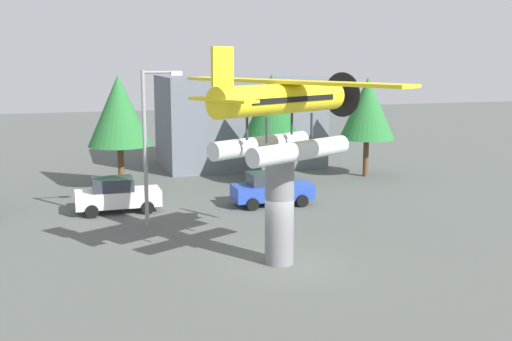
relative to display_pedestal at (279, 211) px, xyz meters
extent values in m
plane|color=#515651|center=(0.00, 0.00, -2.04)|extent=(140.00, 140.00, 0.00)
cylinder|color=slate|center=(0.00, 0.00, 0.00)|extent=(1.10, 1.10, 4.09)
cylinder|color=silver|center=(0.46, -0.89, 2.39)|extent=(4.58, 2.84, 0.70)
cylinder|color=#333338|center=(1.30, 0.11, 3.19)|extent=(0.13, 0.13, 0.90)
cylinder|color=#333338|center=(-0.83, -1.00, 3.19)|extent=(0.13, 0.13, 0.90)
cylinder|color=silver|center=(-0.46, 0.89, 2.39)|extent=(4.58, 2.84, 0.70)
cylinder|color=#333338|center=(0.83, 1.00, 3.19)|extent=(0.13, 0.13, 0.90)
cylinder|color=#333338|center=(-1.30, -0.11, 3.19)|extent=(0.13, 0.13, 0.90)
cylinder|color=yellow|center=(0.00, 0.00, 4.19)|extent=(6.00, 3.85, 1.10)
cube|color=black|center=(0.18, 0.09, 4.19)|extent=(4.37, 3.02, 0.20)
cone|color=#262628|center=(2.88, 1.51, 4.19)|extent=(1.03, 1.10, 0.88)
cylinder|color=black|center=(3.23, 1.69, 4.19)|extent=(0.87, 1.61, 1.80)
cube|color=yellow|center=(0.35, 0.19, 4.80)|extent=(5.79, 9.73, 0.12)
cube|color=yellow|center=(-2.48, -1.30, 4.29)|extent=(1.92, 2.81, 0.10)
cube|color=yellow|center=(-2.48, -1.30, 5.39)|extent=(0.85, 0.52, 1.30)
cube|color=white|center=(-5.14, 9.98, -1.32)|extent=(4.20, 1.70, 0.80)
cube|color=#2D333D|center=(-5.39, 9.98, -0.60)|extent=(2.00, 1.56, 0.64)
cylinder|color=black|center=(-3.79, 9.08, -1.72)|extent=(0.64, 0.22, 0.64)
cylinder|color=black|center=(-3.79, 10.88, -1.72)|extent=(0.64, 0.22, 0.64)
cylinder|color=black|center=(-6.49, 9.08, -1.72)|extent=(0.64, 0.22, 0.64)
cylinder|color=black|center=(-6.49, 10.88, -1.72)|extent=(0.64, 0.22, 0.64)
cube|color=#2847B7|center=(2.78, 9.13, -1.32)|extent=(4.20, 1.70, 0.80)
cube|color=#2D333D|center=(2.53, 9.13, -0.60)|extent=(2.00, 1.56, 0.64)
cylinder|color=black|center=(4.13, 8.23, -1.72)|extent=(0.64, 0.22, 0.64)
cylinder|color=black|center=(4.13, 10.03, -1.72)|extent=(0.64, 0.22, 0.64)
cylinder|color=black|center=(1.43, 8.23, -1.72)|extent=(0.64, 0.22, 0.64)
cylinder|color=black|center=(1.43, 10.03, -1.72)|extent=(0.64, 0.22, 0.64)
cylinder|color=gray|center=(-4.13, 6.62, 1.54)|extent=(0.18, 0.18, 7.16)
cylinder|color=gray|center=(-3.33, 6.62, 5.02)|extent=(1.60, 0.12, 0.12)
cube|color=silver|center=(-2.63, 6.62, 4.97)|extent=(0.50, 0.28, 0.20)
cube|color=slate|center=(4.50, 22.00, 1.15)|extent=(10.94, 7.48, 6.39)
cylinder|color=brown|center=(-4.44, 15.77, -0.76)|extent=(0.36, 0.36, 2.57)
cone|color=#287033|center=(-4.44, 15.77, 2.59)|extent=(3.72, 3.72, 4.13)
cylinder|color=brown|center=(4.68, 15.01, -1.12)|extent=(0.36, 0.36, 1.84)
cone|color=#1E6028|center=(4.68, 15.01, 2.22)|extent=(4.36, 4.36, 4.85)
cylinder|color=brown|center=(11.20, 15.02, -0.81)|extent=(0.36, 0.36, 2.48)
cone|color=#287033|center=(11.20, 15.02, 2.43)|extent=(3.59, 3.59, 3.99)
camera|label=1|loc=(-7.63, -21.82, 5.75)|focal=44.40mm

